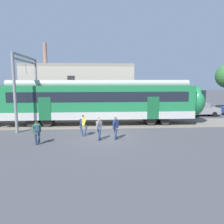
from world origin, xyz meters
name	(u,v)px	position (x,y,z in m)	size (l,w,h in m)	color
ground_plane	(104,137)	(0.00, 0.00, 0.00)	(160.00, 160.00, 0.00)	#424247
commuter_train	(10,102)	(-8.82, 5.15, 2.25)	(38.05, 3.07, 4.73)	#B7B7B2
pedestrian_green	(37,130)	(-4.55, -1.62, 0.99)	(0.54, 0.68, 1.67)	navy
pedestrian_yellow	(83,124)	(-1.63, 0.45, 0.99)	(0.68, 0.54, 1.67)	navy
pedestrian_grey	(99,127)	(-0.41, -0.80, 0.96)	(0.47, 0.70, 1.67)	navy
pedestrian_navy	(116,126)	(0.79, -0.62, 0.96)	(0.49, 0.71, 1.67)	navy
parked_car_grey	(201,109)	(12.10, 9.37, 0.78)	(4.05, 1.85, 1.54)	gray
catenary_gantry	(27,80)	(-7.17, 5.16, 4.31)	(0.24, 6.64, 6.53)	gray
background_building	(79,88)	(-3.06, 14.06, 3.21)	(14.41, 5.00, 9.20)	#B2A899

